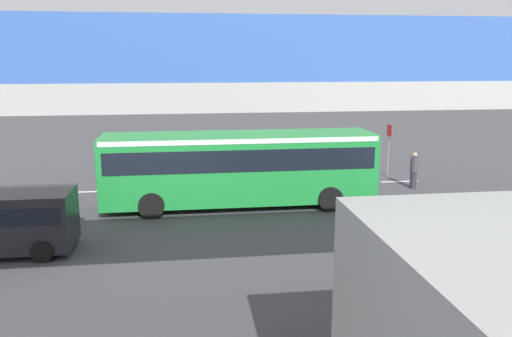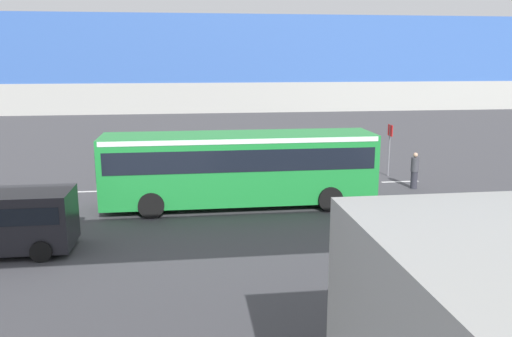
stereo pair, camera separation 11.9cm
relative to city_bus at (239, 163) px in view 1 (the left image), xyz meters
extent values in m
plane|color=#424247|center=(-0.72, -1.00, -1.88)|extent=(80.00, 80.00, 0.00)
cube|color=#1E8C38|center=(-0.01, 0.00, -0.17)|extent=(11.50, 2.55, 2.86)
cube|color=black|center=(-0.01, 0.00, 0.35)|extent=(11.04, 2.59, 0.90)
cube|color=white|center=(-0.01, 0.00, 1.15)|extent=(11.27, 2.58, 0.20)
cube|color=black|center=(5.76, 0.00, 0.18)|extent=(0.04, 2.24, 1.20)
cylinder|color=black|center=(3.67, 1.27, -1.36)|extent=(1.04, 0.30, 1.04)
cylinder|color=black|center=(3.67, -1.27, -1.36)|extent=(1.04, 0.30, 1.04)
cylinder|color=black|center=(-3.69, 1.27, -1.36)|extent=(1.04, 0.30, 1.04)
cylinder|color=black|center=(-3.69, -1.27, -1.36)|extent=(1.04, 0.30, 1.04)
cylinder|color=black|center=(6.81, 5.44, -1.54)|extent=(0.68, 0.22, 0.68)
cylinder|color=black|center=(6.81, 3.49, -1.54)|extent=(0.68, 0.22, 0.68)
cylinder|color=#2D2D38|center=(-8.80, -1.94, -1.46)|extent=(0.32, 0.32, 0.85)
cylinder|color=#3F3F47|center=(-8.80, -1.94, -0.68)|extent=(0.38, 0.38, 0.70)
sphere|color=tan|center=(-8.80, -1.94, -0.20)|extent=(0.22, 0.22, 0.22)
cylinder|color=slate|center=(-8.59, -4.74, -0.48)|extent=(0.08, 0.08, 2.80)
cube|color=red|center=(-8.59, -4.74, 0.62)|extent=(0.04, 0.60, 0.60)
cube|color=silver|center=(-8.72, -3.37, -1.88)|extent=(2.00, 0.20, 0.01)
cube|color=silver|center=(-4.72, -3.37, -1.88)|extent=(2.00, 0.20, 0.01)
cube|color=silver|center=(-0.72, -3.37, -1.88)|extent=(2.00, 0.20, 0.01)
cube|color=silver|center=(3.28, -3.37, -1.88)|extent=(2.00, 0.20, 0.01)
cube|color=silver|center=(7.28, -3.37, -1.88)|extent=(2.00, 0.20, 0.01)
cube|color=#9E9E99|center=(-0.72, 11.60, 3.76)|extent=(25.39, 2.60, 0.50)
cube|color=#3359A5|center=(-0.72, 10.35, 4.56)|extent=(25.39, 0.08, 1.10)
cube|color=#3359A5|center=(-0.72, 12.85, 4.56)|extent=(25.39, 0.08, 1.10)
camera|label=1|loc=(2.21, 21.48, 4.41)|focal=36.23mm
camera|label=2|loc=(2.09, 21.50, 4.41)|focal=36.23mm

